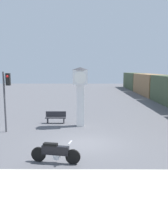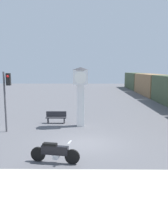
# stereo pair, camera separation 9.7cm
# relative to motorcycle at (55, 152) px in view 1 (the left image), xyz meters

# --- Properties ---
(ground_plane) EXTENTS (120.00, 120.00, 0.00)m
(ground_plane) POSITION_rel_motorcycle_xyz_m (1.27, 3.02, -0.49)
(ground_plane) COLOR #56565B
(sidewalk_strip) EXTENTS (36.00, 6.00, 0.10)m
(sidewalk_strip) POSITION_rel_motorcycle_xyz_m (1.27, -4.00, -0.44)
(sidewalk_strip) COLOR #BCB7A8
(sidewalk_strip) RESTS_ON ground_plane
(motorcycle) EXTENTS (2.29, 0.68, 1.02)m
(motorcycle) POSITION_rel_motorcycle_xyz_m (0.00, 0.00, 0.00)
(motorcycle) COLOR black
(motorcycle) RESTS_ON ground_plane
(clock_tower) EXTENTS (1.26, 1.26, 4.35)m
(clock_tower) POSITION_rel_motorcycle_xyz_m (0.99, 7.49, 2.41)
(clock_tower) COLOR white
(clock_tower) RESTS_ON ground_plane
(freight_train) EXTENTS (2.80, 49.84, 3.40)m
(freight_train) POSITION_rel_motorcycle_xyz_m (11.88, 24.67, 1.21)
(freight_train) COLOR olive
(freight_train) RESTS_ON ground_plane
(traffic_light) EXTENTS (0.50, 0.35, 4.05)m
(traffic_light) POSITION_rel_motorcycle_xyz_m (-3.87, 5.64, 2.30)
(traffic_light) COLOR #47474C
(traffic_light) RESTS_ON ground_plane
(bench) EXTENTS (1.60, 0.44, 0.92)m
(bench) POSITION_rel_motorcycle_xyz_m (-0.97, 8.46, -0.00)
(bench) COLOR #2D2D33
(bench) RESTS_ON ground_plane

